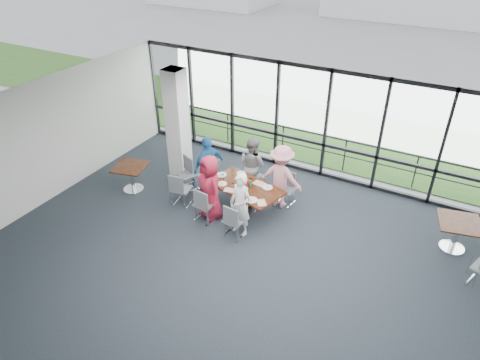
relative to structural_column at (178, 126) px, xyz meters
The scene contains 38 objects.
floor 4.96m from the structural_column, 39.81° to the right, with size 12.00×10.00×0.02m, color #1E262D.
ceiling 4.95m from the structural_column, 39.81° to the right, with size 12.00×10.00×0.04m, color silver.
wall_left 3.84m from the structural_column, 128.66° to the right, with size 0.10×10.00×3.20m, color silver.
curtain_wall_back 4.12m from the structural_column, 29.05° to the left, with size 12.00×0.10×3.20m, color white.
structural_column is the anchor object (origin of this frame).
apron 8.04m from the structural_column, 62.78° to the left, with size 80.00×70.00×0.02m, color gray.
grass_strip 6.36m from the structural_column, 54.25° to the left, with size 80.00×5.00×0.01m, color #1F5116.
guard_rail 4.57m from the structural_column, 35.84° to the left, with size 0.06×0.06×12.00m, color #2D2D33.
main_table 2.77m from the structural_column, 14.99° to the right, with size 2.08×1.47×0.75m.
side_table_left 1.78m from the structural_column, 119.50° to the right, with size 1.01×1.01×0.75m.
side_table_right 7.46m from the structural_column, ahead, with size 1.06×1.06×0.75m.
diner_near_left 2.36m from the structural_column, 35.01° to the right, with size 0.84×0.55×1.71m, color #A91C35.
diner_near_right 3.29m from the structural_column, 28.27° to the right, with size 0.59×0.43×1.62m, color white.
diner_far_left 2.36m from the structural_column, ahead, with size 0.80×0.49×1.64m, color slate.
diner_far_right 3.25m from the structural_column, ahead, with size 1.12×0.58×1.74m, color pink.
diner_end 1.48m from the structural_column, 17.67° to the right, with size 0.99×0.54×1.69m, color #1F63AB.
chair_main_nl 2.60m from the structural_column, 39.74° to the right, with size 0.46×0.46×0.94m, color slate, non-canonical shape.
chair_main_nr 3.42m from the structural_column, 31.58° to the right, with size 0.44×0.44×0.89m, color slate, non-canonical shape.
chair_main_fl 2.50m from the structural_column, ahead, with size 0.43×0.43×0.89m, color slate, non-canonical shape.
chair_main_fr 3.48m from the structural_column, ahead, with size 0.42×0.42×0.85m, color slate, non-canonical shape.
chair_main_end 1.61m from the structural_column, 15.36° to the right, with size 0.44×0.44×0.89m, color slate, non-canonical shape.
chair_spare_la 1.87m from the structural_column, 53.23° to the right, with size 0.44×0.44×0.90m, color slate, non-canonical shape.
chair_spare_lb 1.40m from the structural_column, 41.71° to the right, with size 0.43×0.43×0.89m, color slate, non-canonical shape.
plate_nl 2.27m from the structural_column, 24.09° to the right, with size 0.24×0.24×0.01m, color white.
plate_nr 3.25m from the structural_column, 21.37° to the right, with size 0.28×0.28×0.01m, color white.
plate_fl 2.27m from the structural_column, ahead, with size 0.24×0.24×0.01m, color white.
plate_fr 3.16m from the structural_column, ahead, with size 0.26×0.26×0.01m, color white.
plate_end 1.94m from the structural_column, 16.58° to the right, with size 0.27×0.27×0.01m, color white.
tumbler_a 2.55m from the structural_column, 21.56° to the right, with size 0.06×0.06×0.13m, color white.
tumbler_b 2.93m from the structural_column, 18.76° to the right, with size 0.07×0.07×0.14m, color white.
tumbler_c 2.72m from the structural_column, 10.79° to the right, with size 0.07×0.07×0.14m, color white.
tumbler_d 2.07m from the structural_column, 18.99° to the right, with size 0.06×0.06×0.13m, color white.
menu_a 2.60m from the structural_column, 24.39° to the right, with size 0.29×0.20×0.00m, color silver.
menu_b 3.47m from the structural_column, 19.57° to the right, with size 0.29×0.20×0.00m, color silver.
menu_c 2.90m from the structural_column, ahead, with size 0.32×0.22×0.00m, color silver.
condiment_caddy 2.79m from the structural_column, 12.82° to the right, with size 0.10×0.07×0.04m, color black.
ketchup_bottle 2.74m from the structural_column, 14.14° to the right, with size 0.06×0.06×0.18m, color #B01D1B.
green_bottle 2.82m from the structural_column, 14.00° to the right, with size 0.05×0.05×0.20m, color #237B3F.
Camera 1 is at (3.13, -5.67, 6.58)m, focal length 32.00 mm.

